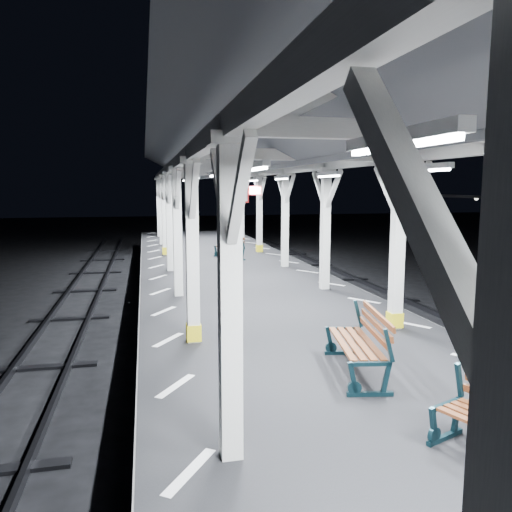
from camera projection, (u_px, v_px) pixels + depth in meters
name	position (u px, v px, depth m)	size (l,w,h in m)	color
ground	(337.00, 434.00, 7.73)	(120.00, 120.00, 0.00)	black
platform	(337.00, 403.00, 7.67)	(6.00, 50.00, 1.00)	black
hazard_stripes_left	(176.00, 386.00, 7.07)	(1.00, 48.00, 0.01)	silver
hazard_stripes_right	(479.00, 360.00, 8.13)	(1.00, 48.00, 0.01)	silver
canopy	(344.00, 133.00, 7.09)	(5.40, 49.00, 4.65)	silver
bench_mid	(363.00, 341.00, 7.49)	(0.96, 1.84, 0.95)	black
bench_far	(231.00, 247.00, 19.70)	(1.03, 1.72, 0.88)	black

